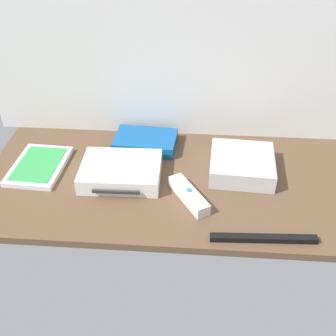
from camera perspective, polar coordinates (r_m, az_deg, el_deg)
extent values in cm
cube|color=brown|center=(111.97, 0.00, -2.06)|extent=(100.00, 48.00, 2.00)
cube|color=silver|center=(118.06, 0.93, 18.31)|extent=(110.00, 1.20, 64.00)
cube|color=white|center=(111.14, -6.50, -0.59)|extent=(21.30, 16.40, 4.40)
cube|color=#2D2D2D|center=(104.81, -7.16, -3.28)|extent=(12.01, 0.83, 0.80)
cube|color=silver|center=(114.48, 10.10, 0.46)|extent=(18.00, 18.00, 5.00)
cube|color=silver|center=(112.97, 10.24, 1.55)|extent=(17.28, 17.28, 0.30)
cube|color=white|center=(120.68, -17.27, 0.26)|extent=(14.57, 19.68, 1.40)
cube|color=green|center=(120.24, -17.34, 0.56)|extent=(11.99, 16.90, 0.16)
cube|color=#145193|center=(123.97, -3.11, 3.66)|extent=(18.78, 13.20, 3.40)
cube|color=#19D833|center=(118.92, -3.66, 2.06)|extent=(8.01, 0.95, 0.60)
cube|color=white|center=(104.25, 2.87, -3.75)|extent=(10.90, 14.46, 3.00)
cylinder|color=#387FDB|center=(103.17, 2.90, -3.03)|extent=(1.40, 1.40, 0.40)
cube|color=black|center=(96.81, 12.97, -9.39)|extent=(24.06, 2.90, 1.40)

